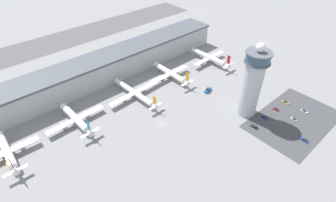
{
  "coord_description": "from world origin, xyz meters",
  "views": [
    {
      "loc": [
        -77.95,
        -95.23,
        114.24
      ],
      "look_at": [
        12.42,
        6.93,
        8.09
      ],
      "focal_mm": 28.0,
      "sensor_mm": 36.0,
      "label": 1
    }
  ],
  "objects_px": {
    "car_red_hatchback": "(285,102)",
    "airplane_gate_alpha": "(7,152)",
    "service_truck_catering": "(7,161)",
    "airplane_gate_bravo": "(76,119)",
    "car_yellow_taxi": "(276,109)",
    "airplane_gate_delta": "(171,74)",
    "car_navy_sedan": "(254,127)",
    "airplane_gate_charlie": "(135,93)",
    "car_white_wagon": "(304,111)",
    "car_grey_coupe": "(294,119)",
    "car_green_van": "(265,117)",
    "control_tower": "(252,82)",
    "service_truck_fuel": "(208,90)",
    "car_blue_compact": "(304,140)",
    "airplane_gate_echo": "(210,58)"
  },
  "relations": [
    {
      "from": "car_blue_compact",
      "to": "car_navy_sedan",
      "type": "relative_size",
      "value": 1.02
    },
    {
      "from": "car_blue_compact",
      "to": "car_green_van",
      "type": "xyz_separation_m",
      "value": [
        0.41,
        26.95,
        -0.07
      ]
    },
    {
      "from": "service_truck_fuel",
      "to": "car_grey_coupe",
      "type": "height_order",
      "value": "service_truck_fuel"
    },
    {
      "from": "airplane_gate_charlie",
      "to": "car_green_van",
      "type": "bearing_deg",
      "value": -55.61
    },
    {
      "from": "control_tower",
      "to": "airplane_gate_echo",
      "type": "distance_m",
      "value": 71.57
    },
    {
      "from": "airplane_gate_alpha",
      "to": "service_truck_catering",
      "type": "xyz_separation_m",
      "value": [
        -1.93,
        -2.69,
        -3.75
      ]
    },
    {
      "from": "car_yellow_taxi",
      "to": "car_blue_compact",
      "type": "bearing_deg",
      "value": -116.75
    },
    {
      "from": "car_yellow_taxi",
      "to": "car_white_wagon",
      "type": "distance_m",
      "value": 18.52
    },
    {
      "from": "car_green_van",
      "to": "airplane_gate_bravo",
      "type": "bearing_deg",
      "value": 141.43
    },
    {
      "from": "airplane_gate_charlie",
      "to": "car_navy_sedan",
      "type": "height_order",
      "value": "airplane_gate_charlie"
    },
    {
      "from": "control_tower",
      "to": "car_blue_compact",
      "type": "relative_size",
      "value": 10.93
    },
    {
      "from": "airplane_gate_delta",
      "to": "car_grey_coupe",
      "type": "height_order",
      "value": "airplane_gate_delta"
    },
    {
      "from": "car_grey_coupe",
      "to": "car_white_wagon",
      "type": "relative_size",
      "value": 0.85
    },
    {
      "from": "airplane_gate_delta",
      "to": "car_navy_sedan",
      "type": "distance_m",
      "value": 76.82
    },
    {
      "from": "airplane_gate_bravo",
      "to": "car_navy_sedan",
      "type": "distance_m",
      "value": 111.99
    },
    {
      "from": "airplane_gate_bravo",
      "to": "car_blue_compact",
      "type": "relative_size",
      "value": 8.31
    },
    {
      "from": "airplane_gate_delta",
      "to": "service_truck_fuel",
      "type": "xyz_separation_m",
      "value": [
        8.98,
        -31.58,
        -3.52
      ]
    },
    {
      "from": "car_white_wagon",
      "to": "car_green_van",
      "type": "height_order",
      "value": "car_green_van"
    },
    {
      "from": "airplane_gate_bravo",
      "to": "car_navy_sedan",
      "type": "xyz_separation_m",
      "value": [
        81.93,
        -76.26,
        -3.71
      ]
    },
    {
      "from": "airplane_gate_delta",
      "to": "car_white_wagon",
      "type": "bearing_deg",
      "value": -66.11
    },
    {
      "from": "car_green_van",
      "to": "airplane_gate_charlie",
      "type": "bearing_deg",
      "value": 124.39
    },
    {
      "from": "airplane_gate_delta",
      "to": "car_red_hatchback",
      "type": "xyz_separation_m",
      "value": [
        39.55,
        -76.75,
        -4.1
      ]
    },
    {
      "from": "car_white_wagon",
      "to": "car_yellow_taxi",
      "type": "bearing_deg",
      "value": 132.2
    },
    {
      "from": "control_tower",
      "to": "car_blue_compact",
      "type": "height_order",
      "value": "control_tower"
    },
    {
      "from": "airplane_gate_echo",
      "to": "airplane_gate_alpha",
      "type": "bearing_deg",
      "value": 178.99
    },
    {
      "from": "service_truck_catering",
      "to": "car_red_hatchback",
      "type": "height_order",
      "value": "service_truck_catering"
    },
    {
      "from": "airplane_gate_alpha",
      "to": "airplane_gate_echo",
      "type": "height_order",
      "value": "airplane_gate_echo"
    },
    {
      "from": "service_truck_fuel",
      "to": "car_grey_coupe",
      "type": "bearing_deg",
      "value": -72.78
    },
    {
      "from": "service_truck_catering",
      "to": "car_yellow_taxi",
      "type": "distance_m",
      "value": 167.08
    },
    {
      "from": "car_blue_compact",
      "to": "car_grey_coupe",
      "type": "height_order",
      "value": "car_blue_compact"
    },
    {
      "from": "airplane_gate_alpha",
      "to": "airplane_gate_charlie",
      "type": "distance_m",
      "value": 84.62
    },
    {
      "from": "control_tower",
      "to": "airplane_gate_bravo",
      "type": "height_order",
      "value": "control_tower"
    },
    {
      "from": "control_tower",
      "to": "car_grey_coupe",
      "type": "distance_m",
      "value": 39.0
    },
    {
      "from": "car_red_hatchback",
      "to": "airplane_gate_alpha",
      "type": "bearing_deg",
      "value": 154.63
    },
    {
      "from": "service_truck_catering",
      "to": "car_white_wagon",
      "type": "bearing_deg",
      "value": -28.09
    },
    {
      "from": "service_truck_fuel",
      "to": "car_blue_compact",
      "type": "height_order",
      "value": "service_truck_fuel"
    },
    {
      "from": "service_truck_fuel",
      "to": "car_red_hatchback",
      "type": "height_order",
      "value": "service_truck_fuel"
    },
    {
      "from": "car_grey_coupe",
      "to": "car_green_van",
      "type": "relative_size",
      "value": 0.97
    },
    {
      "from": "airplane_gate_delta",
      "to": "car_blue_compact",
      "type": "xyz_separation_m",
      "value": [
        14.13,
        -102.99,
        -4.03
      ]
    },
    {
      "from": "car_white_wagon",
      "to": "airplane_gate_bravo",
      "type": "bearing_deg",
      "value": 143.25
    },
    {
      "from": "airplane_gate_bravo",
      "to": "car_yellow_taxi",
      "type": "distance_m",
      "value": 131.94
    },
    {
      "from": "airplane_gate_bravo",
      "to": "airplane_gate_charlie",
      "type": "bearing_deg",
      "value": -1.91
    },
    {
      "from": "car_red_hatchback",
      "to": "airplane_gate_bravo",
      "type": "bearing_deg",
      "value": 147.51
    },
    {
      "from": "car_red_hatchback",
      "to": "control_tower",
      "type": "bearing_deg",
      "value": 157.22
    },
    {
      "from": "car_white_wagon",
      "to": "car_red_hatchback",
      "type": "xyz_separation_m",
      "value": [
        -0.39,
        13.44,
        -0.01
      ]
    },
    {
      "from": "car_yellow_taxi",
      "to": "car_white_wagon",
      "type": "relative_size",
      "value": 0.88
    },
    {
      "from": "service_truck_catering",
      "to": "car_yellow_taxi",
      "type": "relative_size",
      "value": 1.84
    },
    {
      "from": "car_navy_sedan",
      "to": "car_green_van",
      "type": "xyz_separation_m",
      "value": [
        12.87,
        0.66,
        -0.09
      ]
    },
    {
      "from": "car_navy_sedan",
      "to": "car_red_hatchback",
      "type": "xyz_separation_m",
      "value": [
        37.88,
        -0.05,
        -0.1
      ]
    },
    {
      "from": "control_tower",
      "to": "car_white_wagon",
      "type": "xyz_separation_m",
      "value": [
        30.1,
        -25.92,
        -23.95
      ]
    }
  ]
}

